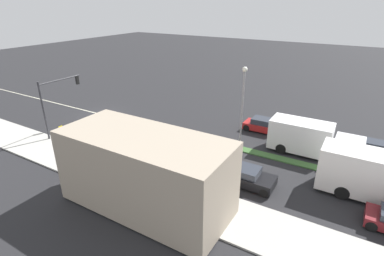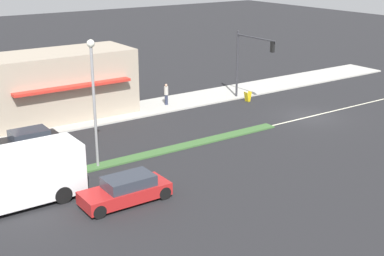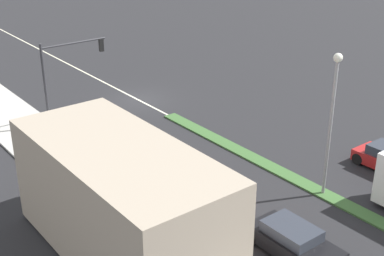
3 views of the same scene
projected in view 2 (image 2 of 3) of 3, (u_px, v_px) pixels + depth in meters
The scene contains 11 objects.
ground_plane at pixel (91, 169), 30.98m from camera, with size 160.00×160.00×0.00m, color #232326.
sidewalk_right at pixel (31, 129), 37.71m from camera, with size 4.00×73.00×0.12m, color #B2AFA8.
lane_marking_center at pixel (309, 117), 40.68m from camera, with size 0.16×60.00×0.01m, color beige.
building_corner_store at pixel (60, 84), 39.81m from camera, with size 5.39×10.82×4.88m.
traffic_signal_main at pixel (249, 55), 43.69m from camera, with size 4.59×0.34×5.60m.
street_lamp at pixel (93, 88), 29.70m from camera, with size 0.44×0.44×7.37m.
pedestrian at pixel (166, 94), 43.18m from camera, with size 0.34×0.34×1.73m.
warning_aframe_sign at pixel (248, 97), 44.68m from camera, with size 0.45×0.53×0.84m.
delivery_truck at pixel (11, 179), 26.03m from camera, with size 2.44×7.50×2.87m.
hatchback_red at pixel (126, 190), 26.68m from camera, with size 1.82×4.49×1.37m.
suv_black at pixel (27, 141), 33.58m from camera, with size 1.89×4.19×1.35m.
Camera 2 is at (-26.90, 29.46, 12.03)m, focal length 50.00 mm.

